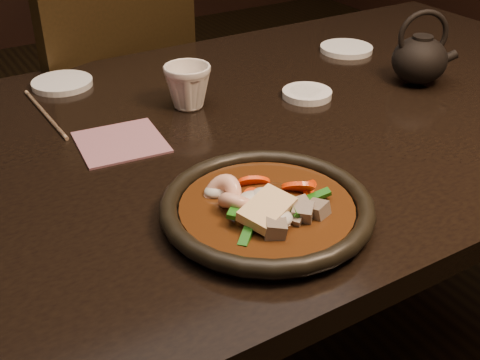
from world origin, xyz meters
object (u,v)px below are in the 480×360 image
chair (99,113)px  tea_cup (188,85)px  table (275,153)px  plate (267,208)px  teapot (420,57)px

chair → tea_cup: chair is taller
table → tea_cup: (-0.12, 0.12, 0.12)m
chair → plate: bearing=66.8°
table → chair: (-0.13, 0.63, -0.13)m
table → teapot: (0.33, -0.02, 0.13)m
tea_cup → table: bearing=-44.8°
chair → plate: (-0.06, -0.89, 0.22)m
chair → tea_cup: (0.02, -0.51, 0.25)m
table → teapot: 0.36m
tea_cup → teapot: bearing=-17.0°
teapot → chair: bearing=149.4°
tea_cup → teapot: teapot is taller
tea_cup → plate: bearing=-101.4°
plate → tea_cup: tea_cup is taller
chair → teapot: bearing=106.3°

